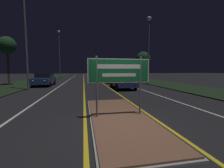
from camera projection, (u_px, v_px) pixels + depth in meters
ground_plane at (123, 124)px, 5.38m from camera, size 160.00×160.00×0.00m
median_island at (119, 117)px, 6.04m from camera, size 2.32×6.45×0.10m
verge_left at (30, 82)px, 23.17m from camera, size 5.00×100.00×0.08m
verge_right at (146, 81)px, 26.71m from camera, size 5.00×100.00×0.08m
centre_line_yellow_left at (84, 80)px, 29.58m from camera, size 0.12×70.00×0.01m
centre_line_yellow_right at (97, 80)px, 30.09m from camera, size 0.12×70.00×0.01m
lane_line_white_left at (69, 80)px, 29.05m from camera, size 0.12×70.00×0.01m
lane_line_white_right at (111, 79)px, 30.62m from camera, size 0.12×70.00×0.01m
edge_line_white_left at (53, 80)px, 28.49m from camera, size 0.10×70.00×0.01m
edge_line_white_right at (125, 79)px, 31.17m from camera, size 0.10×70.00×0.01m
highway_sign at (119, 73)px, 5.87m from camera, size 2.46×0.07×2.36m
streetlight_left_near at (25, 15)px, 13.47m from camera, size 0.49×0.49×11.30m
streetlight_left_far at (59, 48)px, 33.00m from camera, size 0.54×0.54×10.53m
streetlight_right_near at (149, 42)px, 18.57m from camera, size 0.51×0.51×8.46m
car_receding_0 at (123, 81)px, 15.49m from camera, size 2.01×4.74×1.43m
car_receding_1 at (111, 78)px, 22.42m from camera, size 1.97×4.45×1.40m
car_receding_2 at (119, 76)px, 30.67m from camera, size 1.93×4.35×1.41m
car_approaching_0 at (44, 79)px, 18.24m from camera, size 2.04×4.76×1.54m
warning_sign at (144, 73)px, 26.52m from camera, size 0.60×0.06×2.25m
roadside_palm_left at (7, 46)px, 18.17m from camera, size 2.08×2.08×5.89m
roadside_palm_right at (143, 59)px, 25.26m from camera, size 2.43×2.43×4.93m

